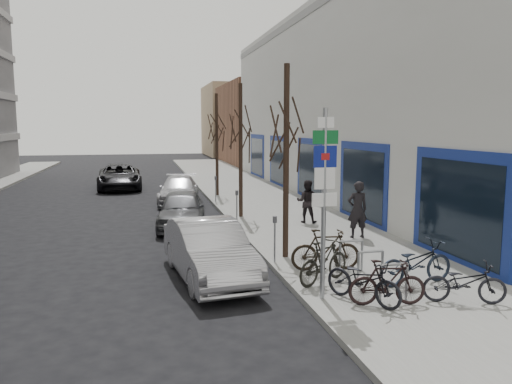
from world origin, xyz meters
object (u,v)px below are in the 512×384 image
bike_rack (370,264)px  pedestrian_near (357,210)px  meter_front (275,235)px  bike_near_left (364,276)px  bike_far_inner (326,249)px  parked_car_front (209,251)px  parked_car_back (179,190)px  parked_car_mid (182,209)px  tree_mid (241,119)px  pedestrian_far (307,201)px  meter_back (216,187)px  bike_far_curb (465,279)px  lane_car (119,177)px  bike_near_right (387,282)px  bike_mid_inner (324,261)px  meter_mid (237,204)px  tree_far (217,120)px  bike_mid_curb (416,259)px  highway_sign_pole (324,192)px  tree_near (286,116)px

bike_rack → pedestrian_near: pedestrian_near is taller
meter_front → bike_near_left: 3.56m
bike_far_inner → parked_car_front: (-2.93, 0.41, 0.03)m
parked_car_back → meter_front: bearing=-74.1°
parked_car_front → parked_car_mid: size_ratio=1.07×
pedestrian_near → meter_front: bearing=35.2°
tree_mid → pedestrian_far: size_ratio=3.33×
bike_rack → bike_near_left: size_ratio=1.23×
meter_back → bike_far_curb: meter_back is taller
meter_front → lane_car: lane_car is taller
bike_near_left → parked_car_back: bearing=69.1°
bike_near_right → bike_far_curb: 1.66m
meter_front → bike_far_curb: (3.04, -3.92, -0.25)m
bike_mid_inner → bike_far_inner: 1.06m
tree_mid → lane_car: size_ratio=1.01×
meter_mid → parked_car_mid: bearing=168.8°
meter_mid → pedestrian_far: (2.65, -0.36, 0.06)m
pedestrian_far → bike_near_left: bearing=104.6°
tree_far → bike_near_right: bearing=-86.8°
bike_far_curb → parked_car_front: size_ratio=0.38×
pedestrian_far → bike_mid_curb: bearing=115.9°
parked_car_front → meter_front: bearing=11.2°
bike_far_curb → parked_car_front: parked_car_front is taller
highway_sign_pole → tree_far: size_ratio=0.76×
meter_mid → pedestrian_far: pedestrian_far is taller
meter_back → bike_near_right: meter_back is taller
parked_car_mid → highway_sign_pole: bearing=-67.9°
bike_mid_curb → parked_car_back: (-4.40, 14.52, -0.09)m
tree_far → meter_front: (-0.45, -13.50, -3.19)m
tree_mid → pedestrian_far: bearing=-40.2°
bike_rack → meter_mid: (-1.65, 7.90, 0.26)m
highway_sign_pole → bike_far_curb: bearing=-17.9°
bike_rack → bike_mid_curb: bearing=-8.8°
meter_front → pedestrian_near: bearing=33.9°
meter_front → bike_near_left: size_ratio=0.69×
highway_sign_pole → bike_far_inner: highway_sign_pole is taller
meter_mid → parked_car_back: bearing=104.7°
tree_near → parked_car_front: tree_near is taller
highway_sign_pole → bike_rack: highway_sign_pole is taller
bike_near_left → bike_far_inner: bearing=57.6°
bike_far_inner → pedestrian_near: size_ratio=0.96×
tree_far → meter_mid: bearing=-93.2°
tree_mid → bike_far_inner: 8.74m
tree_mid → parked_car_back: bearing=113.4°
bike_far_curb → pedestrian_far: bearing=23.4°
meter_back → bike_mid_inner: (0.66, -13.00, -0.24)m
tree_near → pedestrian_near: size_ratio=2.92×
meter_front → meter_back: same height
parked_car_front → meter_mid: bearing=65.9°
meter_front → pedestrian_far: bearing=62.8°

